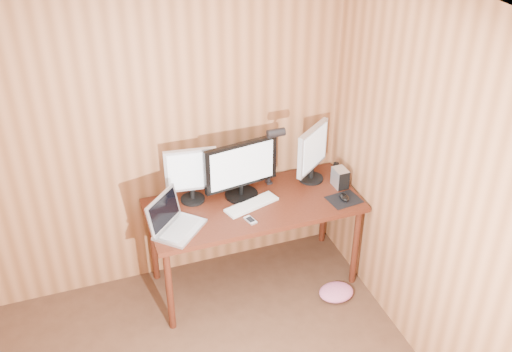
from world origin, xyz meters
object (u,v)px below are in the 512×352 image
laptop (173,222)px  speaker (336,169)px  monitor_right (313,152)px  monitor_center (241,169)px  monitor_left (191,174)px  mouse (344,197)px  desk_lamp (273,148)px  desk (251,211)px  hard_drive (340,178)px  keyboard (252,204)px  phone (250,220)px

laptop → speaker: size_ratio=4.12×
monitor_right → monitor_center: bearing=145.5°
monitor_left → mouse: size_ratio=4.06×
monitor_center → desk_lamp: bearing=-2.9°
desk_lamp → monitor_center: bearing=167.0°
desk → desk_lamp: bearing=22.0°
hard_drive → monitor_left: bearing=168.7°
mouse → desk_lamp: size_ratio=0.19×
monitor_left → keyboard: bearing=-21.4°
speaker → monitor_center: bearing=-177.7°
phone → speaker: size_ratio=1.08×
mouse → speaker: 0.36m
laptop → speaker: bearing=-34.9°
keyboard → hard_drive: hard_drive is taller
mouse → speaker: size_ratio=0.99×
mouse → desk_lamp: desk_lamp is taller
desk → mouse: 0.72m
desk → speaker: speaker is taller
desk → phone: size_ratio=13.69×
monitor_left → phone: 0.56m
laptop → monitor_center: bearing=-23.6°
monitor_left → mouse: bearing=-12.1°
mouse → phone: (-0.76, -0.02, -0.02)m
monitor_left → hard_drive: bearing=-2.4°
laptop → desk: bearing=-30.0°
hard_drive → monitor_center: bearing=168.8°
desk → keyboard: bearing=-104.8°
desk → speaker: (0.76, 0.09, 0.18)m
desk → hard_drive: bearing=-5.8°
desk → monitor_center: (-0.05, 0.06, 0.36)m
mouse → hard_drive: bearing=61.5°
desk → phone: phone is taller
laptop → desk_lamp: 0.93m
monitor_center → monitor_right: monitor_right is taller
monitor_center → speaker: 0.83m
monitor_right → phone: monitor_right is taller
monitor_center → phone: 0.41m
desk → keyboard: size_ratio=3.63×
desk_lamp → laptop: bearing=178.8°
keyboard → mouse: (0.69, -0.16, 0.01)m
desk → monitor_left: monitor_left is taller
monitor_center → mouse: size_ratio=5.42×
desk → monitor_center: size_ratio=2.74×
monitor_left → speaker: monitor_left is taller
monitor_left → keyboard: size_ratio=0.99×
monitor_right → mouse: bearing=-109.3°
monitor_right → laptop: 1.23m
speaker → desk_lamp: 0.63m
mouse → monitor_right: bearing=96.0°
monitor_right → hard_drive: 0.29m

